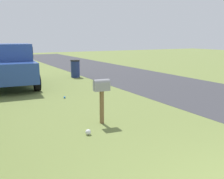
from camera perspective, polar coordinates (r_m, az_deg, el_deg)
name	(u,v)px	position (r m, az deg, el deg)	size (l,w,h in m)	color
road_asphalt	(206,94)	(11.71, 20.19, -0.85)	(60.00, 5.40, 0.01)	#38383D
mailbox	(102,89)	(7.01, -2.33, 0.17)	(0.26, 0.47, 1.26)	brown
pickup_truck	(10,64)	(13.43, -21.74, 5.30)	(5.50, 2.53, 2.09)	#284793
trash_bin	(75,69)	(15.64, -8.20, 4.66)	(0.55, 0.55, 1.06)	navy
litter_can_by_mailbox	(65,97)	(10.35, -10.56, -1.74)	(0.07, 0.07, 0.12)	blue
litter_bag_midfield_a	(88,132)	(6.44, -5.35, -9.46)	(0.14, 0.14, 0.14)	silver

